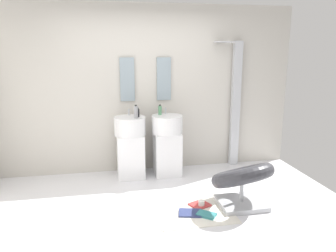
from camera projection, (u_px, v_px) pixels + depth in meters
The scene contains 16 objects.
ground_plane at pixel (165, 217), 3.84m from camera, with size 4.80×3.60×0.04m, color silver.
rear_partition at pixel (145, 89), 5.12m from camera, with size 4.80×0.10×2.60m, color beige.
pedestal_sink_left at pixel (130, 145), 4.91m from camera, with size 0.47×0.47×1.04m.
pedestal_sink_right at pixel (167, 143), 5.02m from camera, with size 0.47×0.47×1.04m.
vanity_mirror_left at pixel (127, 79), 4.96m from camera, with size 0.22×0.03×0.66m, color #8C9EA8.
vanity_mirror_right at pixel (164, 79), 5.07m from camera, with size 0.22×0.03×0.66m, color #8C9EA8.
shower_column at pixel (235, 102), 5.33m from camera, with size 0.49×0.24×2.05m.
lounge_chair at pixel (242, 179), 4.00m from camera, with size 1.02×1.02×0.65m.
area_rug at pixel (193, 210), 3.95m from camera, with size 0.91×0.82×0.01m, color white.
magazine_red at pixel (200, 205), 4.05m from camera, with size 0.23×0.20×0.02m, color #B73838.
magazine_teal at pixel (206, 215), 3.79m from camera, with size 0.22×0.15×0.03m, color teal.
magazine_navy at pixel (190, 213), 3.84m from camera, with size 0.27×0.20×0.02m, color navy.
coffee_mug at pixel (201, 203), 4.01m from camera, with size 0.08×0.08×0.08m, color white.
soap_bottle_black at pixel (138, 113), 4.80m from camera, with size 0.05×0.05×0.14m.
soap_bottle_green at pixel (160, 110), 4.97m from camera, with size 0.05×0.05×0.16m.
soap_bottle_grey at pixel (136, 112), 4.71m from camera, with size 0.06×0.06×0.20m.
Camera 1 is at (-0.63, -3.44, 1.89)m, focal length 34.70 mm.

